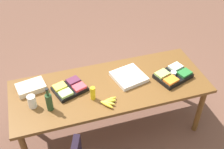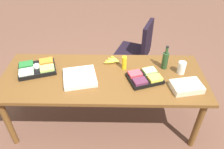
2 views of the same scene
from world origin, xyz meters
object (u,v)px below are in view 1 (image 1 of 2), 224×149
Objects in this scene: wine_bottle at (49,102)px; conference_table at (110,90)px; mustard_bottle at (93,93)px; banana_bunch at (108,102)px; veggie_tray at (173,75)px; pizza_box at (129,77)px; sheet_cake at (31,87)px; fruit_platter at (70,88)px; mayo_jar at (32,102)px.

conference_table is at bearing 13.17° from wine_bottle.
mustard_bottle is 0.48m from wine_bottle.
veggie_tray reaches higher than banana_bunch.
mustard_bottle is (-0.51, -0.21, 0.06)m from pizza_box.
sheet_cake is (-1.69, 0.30, -0.00)m from veggie_tray.
sheet_cake reaches higher than banana_bunch.
mayo_jar is at bearing -162.76° from fruit_platter.
fruit_platter is 1.35× the size of sheet_cake.
veggie_tray is 1.54× the size of sheet_cake.
wine_bottle is 0.43m from sheet_cake.
wine_bottle is 0.94× the size of sheet_cake.
conference_table is 6.54× the size of pizza_box.
banana_bunch is at bearing -149.92° from pizza_box.
mayo_jar is 0.50× the size of wine_bottle.
mayo_jar reaches higher than banana_bunch.
wine_bottle reaches higher than veggie_tray.
veggie_tray is at bearing -9.96° from sheet_cake.
conference_table is 11.51× the size of banana_bunch.
fruit_platter is 0.46m from mayo_jar.
wine_bottle is at bearing -166.83° from conference_table.
banana_bunch reaches higher than conference_table.
pizza_box is at bearing 43.08° from banana_bunch.
fruit_platter reaches higher than conference_table.
mayo_jar is at bearing -91.28° from sheet_cake.
mayo_jar reaches higher than veggie_tray.
fruit_platter is at bearing 136.81° from banana_bunch.
pizza_box is at bearing -7.32° from sheet_cake.
banana_bunch is (-0.11, -0.28, 0.10)m from conference_table.
fruit_platter reaches higher than sheet_cake.
pizza_box is (1.17, 0.14, -0.05)m from mayo_jar.
sheet_cake is at bearing 150.99° from mustard_bottle.
fruit_platter is 2.86× the size of mayo_jar.
fruit_platter is 2.11× the size of banana_bunch.
conference_table is 5.46× the size of fruit_platter.
mustard_bottle is (0.23, -0.21, 0.05)m from fruit_platter.
pizza_box reaches higher than conference_table.
veggie_tray is (1.70, -0.01, -0.04)m from mayo_jar.
wine_bottle reaches higher than banana_bunch.
mayo_jar is 0.47× the size of sheet_cake.
conference_table is at bearing -179.56° from pizza_box.
mustard_bottle reaches higher than conference_table.
mayo_jar is at bearing 173.61° from pizza_box.
fruit_platter is at bearing 173.34° from veggie_tray.
veggie_tray is at bearing -6.66° from fruit_platter.
mayo_jar is at bearing -175.36° from conference_table.
mustard_bottle is at bearing -43.42° from fruit_platter.
veggie_tray is (1.26, -0.15, 0.00)m from fruit_platter.
pizza_box is at bearing 6.61° from mayo_jar.
banana_bunch is 0.94m from sheet_cake.
veggie_tray is 1.52m from wine_bottle.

